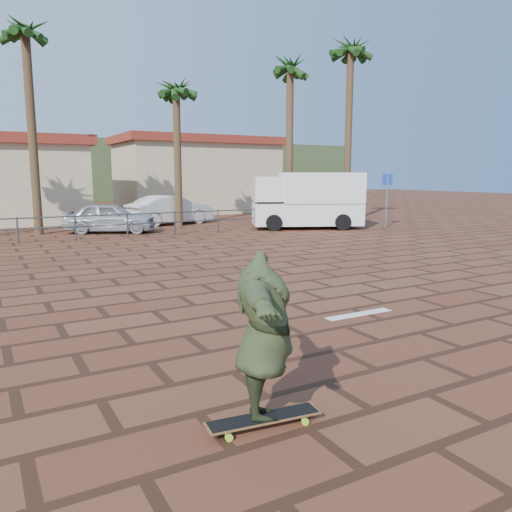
{
  "coord_description": "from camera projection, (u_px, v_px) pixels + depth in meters",
  "views": [
    {
      "loc": [
        -5.21,
        -7.95,
        2.5
      ],
      "look_at": [
        -0.11,
        1.18,
        0.8
      ],
      "focal_mm": 35.0,
      "sensor_mm": 36.0,
      "label": 1
    }
  ],
  "objects": [
    {
      "name": "palm_far_right",
      "position": [
        351.0,
        56.0,
        25.37
      ],
      "size": [
        2.4,
        2.4,
        10.05
      ],
      "color": "brown",
      "rests_on": "ground"
    },
    {
      "name": "palm_center",
      "position": [
        176.0,
        93.0,
        23.78
      ],
      "size": [
        2.4,
        2.4,
        7.75
      ],
      "color": "brown",
      "rests_on": "ground"
    },
    {
      "name": "building_east",
      "position": [
        197.0,
        175.0,
        33.88
      ],
      "size": [
        10.6,
        6.6,
        5.0
      ],
      "color": "beige",
      "rests_on": "ground"
    },
    {
      "name": "paint_stripe",
      "position": [
        359.0,
        314.0,
        9.06
      ],
      "size": [
        1.4,
        0.22,
        0.01
      ],
      "primitive_type": "cube",
      "color": "white",
      "rests_on": "ground"
    },
    {
      "name": "palm_left",
      "position": [
        25.0,
        37.0,
        19.97
      ],
      "size": [
        2.4,
        2.4,
        9.45
      ],
      "color": "brown",
      "rests_on": "ground"
    },
    {
      "name": "skateboarder",
      "position": [
        264.0,
        336.0,
        4.84
      ],
      "size": [
        1.34,
        2.12,
        1.68
      ],
      "primitive_type": "imported",
      "rotation": [
        0.0,
        0.0,
        1.16
      ],
      "color": "#303A1F",
      "rests_on": "longboard"
    },
    {
      "name": "street_sign",
      "position": [
        387.0,
        190.0,
        23.86
      ],
      "size": [
        0.51,
        0.16,
        2.55
      ],
      "rotation": [
        0.0,
        0.0,
        -0.21
      ],
      "color": "gray",
      "rests_on": "ground"
    },
    {
      "name": "campervan",
      "position": [
        308.0,
        199.0,
        23.48
      ],
      "size": [
        5.46,
        3.98,
        2.62
      ],
      "rotation": [
        0.0,
        0.0,
        -0.42
      ],
      "color": "white",
      "rests_on": "ground"
    },
    {
      "name": "longboard",
      "position": [
        264.0,
        419.0,
        4.98
      ],
      "size": [
        1.2,
        0.39,
        0.12
      ],
      "rotation": [
        0.0,
        0.0,
        -0.12
      ],
      "color": "olive",
      "rests_on": "ground"
    },
    {
      "name": "guardrail",
      "position": [
        127.0,
        221.0,
        19.99
      ],
      "size": [
        24.06,
        0.06,
        1.0
      ],
      "color": "#47494F",
      "rests_on": "ground"
    },
    {
      "name": "car_white",
      "position": [
        170.0,
        210.0,
        25.5
      ],
      "size": [
        4.72,
        2.55,
        1.48
      ],
      "primitive_type": "imported",
      "rotation": [
        0.0,
        0.0,
        1.8
      ],
      "color": "silver",
      "rests_on": "ground"
    },
    {
      "name": "car_silver",
      "position": [
        110.0,
        218.0,
        21.78
      ],
      "size": [
        4.19,
        3.12,
        1.33
      ],
      "primitive_type": "imported",
      "rotation": [
        0.0,
        0.0,
        1.12
      ],
      "color": "#A9ACB0",
      "rests_on": "ground"
    },
    {
      "name": "ground",
      "position": [
        291.0,
        304.0,
        9.75
      ],
      "size": [
        120.0,
        120.0,
        0.0
      ],
      "primitive_type": "plane",
      "color": "brown",
      "rests_on": "ground"
    },
    {
      "name": "hill_front",
      "position": [
        31.0,
        170.0,
        52.37
      ],
      "size": [
        70.0,
        18.0,
        6.0
      ],
      "primitive_type": "cube",
      "color": "#384C28",
      "rests_on": "ground"
    },
    {
      "name": "palm_right",
      "position": [
        290.0,
        72.0,
        24.94
      ],
      "size": [
        2.4,
        2.4,
        9.05
      ],
      "color": "brown",
      "rests_on": "ground"
    }
  ]
}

